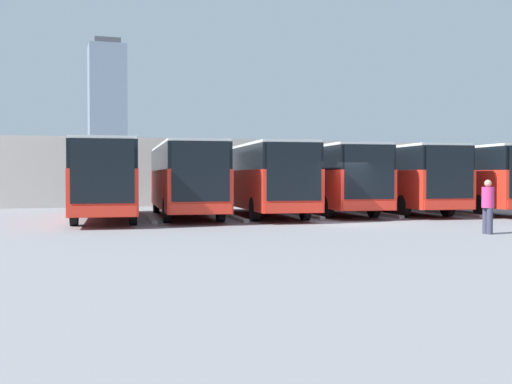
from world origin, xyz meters
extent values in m
plane|color=gray|center=(0.00, 0.00, 0.00)|extent=(600.00, 600.00, 0.00)
cube|color=red|center=(-9.28, -5.24, 1.33)|extent=(3.64, 11.79, 1.75)
cube|color=black|center=(-9.28, -5.24, 2.74)|extent=(3.59, 11.62, 1.07)
cube|color=silver|center=(-9.28, -5.24, 3.34)|extent=(3.50, 11.32, 0.12)
cylinder|color=black|center=(-7.82, -1.76, 0.52)|extent=(0.40, 1.07, 1.05)
cylinder|color=black|center=(-10.74, -8.71, 0.52)|extent=(0.40, 1.07, 1.05)
cylinder|color=black|center=(-8.51, -8.92, 0.52)|extent=(0.40, 1.07, 1.05)
cube|color=#9E9E99|center=(-7.42, -3.50, 0.07)|extent=(0.75, 5.37, 0.15)
cube|color=red|center=(-5.57, -5.99, 1.33)|extent=(3.64, 11.79, 1.75)
cube|color=black|center=(-5.57, -5.99, 2.74)|extent=(3.59, 11.62, 1.07)
cube|color=black|center=(-5.01, -0.20, 2.11)|extent=(2.23, 0.25, 2.33)
cube|color=red|center=(-5.01, -0.19, 0.67)|extent=(2.41, 0.29, 0.40)
cube|color=silver|center=(-5.57, -5.99, 3.34)|extent=(3.50, 11.32, 0.12)
cylinder|color=black|center=(-6.34, -2.30, 0.52)|extent=(0.40, 1.07, 1.05)
cylinder|color=black|center=(-4.11, -2.51, 0.52)|extent=(0.40, 1.07, 1.05)
cylinder|color=black|center=(-7.03, -9.46, 0.52)|extent=(0.40, 1.07, 1.05)
cylinder|color=black|center=(-4.80, -9.67, 0.52)|extent=(0.40, 1.07, 1.05)
cube|color=#9E9E99|center=(-3.71, -4.24, 0.07)|extent=(0.75, 5.37, 0.15)
cube|color=red|center=(-1.86, -6.37, 1.33)|extent=(3.64, 11.79, 1.75)
cube|color=black|center=(-1.86, -6.37, 2.74)|extent=(3.59, 11.62, 1.07)
cube|color=black|center=(-1.30, -0.58, 2.11)|extent=(2.23, 0.25, 2.33)
cube|color=red|center=(-1.30, -0.58, 0.67)|extent=(2.41, 0.29, 0.40)
cube|color=silver|center=(-1.86, -6.37, 3.34)|extent=(3.50, 11.32, 0.12)
cylinder|color=black|center=(-2.63, -2.69, 0.52)|extent=(0.40, 1.07, 1.05)
cylinder|color=black|center=(-0.40, -2.90, 0.52)|extent=(0.40, 1.07, 1.05)
cylinder|color=black|center=(-3.32, -9.85, 0.52)|extent=(0.40, 1.07, 1.05)
cylinder|color=black|center=(-1.08, -10.06, 0.52)|extent=(0.40, 1.07, 1.05)
cube|color=#9E9E99|center=(0.00, -4.63, 0.07)|extent=(0.75, 5.37, 0.15)
cube|color=red|center=(1.86, -5.64, 1.33)|extent=(3.64, 11.79, 1.75)
cube|color=black|center=(1.86, -5.64, 2.74)|extent=(3.59, 11.62, 1.07)
cube|color=black|center=(2.41, 0.15, 2.11)|extent=(2.23, 0.25, 2.33)
cube|color=red|center=(2.41, 0.15, 0.67)|extent=(2.41, 0.29, 0.40)
cube|color=silver|center=(1.86, -5.64, 3.34)|extent=(3.50, 11.32, 0.12)
cylinder|color=black|center=(1.08, -1.95, 0.52)|extent=(0.40, 1.07, 1.05)
cylinder|color=black|center=(3.32, -2.17, 0.52)|extent=(0.40, 1.07, 1.05)
cylinder|color=black|center=(0.40, -9.11, 0.52)|extent=(0.40, 1.07, 1.05)
cylinder|color=black|center=(2.63, -9.33, 0.52)|extent=(0.40, 1.07, 1.05)
cube|color=#9E9E99|center=(3.71, -3.90, 0.07)|extent=(0.75, 5.37, 0.15)
cube|color=red|center=(5.57, -5.93, 1.33)|extent=(3.64, 11.79, 1.75)
cube|color=black|center=(5.57, -5.93, 2.74)|extent=(3.59, 11.62, 1.07)
cube|color=black|center=(6.12, -0.14, 2.11)|extent=(2.23, 0.25, 2.33)
cube|color=red|center=(6.12, -0.13, 0.67)|extent=(2.41, 0.29, 0.40)
cube|color=silver|center=(5.57, -5.93, 3.34)|extent=(3.50, 11.32, 0.12)
cylinder|color=black|center=(4.80, -2.24, 0.52)|extent=(0.40, 1.07, 1.05)
cylinder|color=black|center=(7.03, -2.45, 0.52)|extent=(0.40, 1.07, 1.05)
cylinder|color=black|center=(4.11, -9.40, 0.52)|extent=(0.40, 1.07, 1.05)
cylinder|color=black|center=(6.34, -9.61, 0.52)|extent=(0.40, 1.07, 1.05)
cube|color=#9E9E99|center=(7.42, -4.19, 0.07)|extent=(0.75, 5.37, 0.15)
cube|color=red|center=(9.28, -5.36, 1.33)|extent=(3.64, 11.79, 1.75)
cube|color=black|center=(9.28, -5.36, 2.74)|extent=(3.59, 11.62, 1.07)
cube|color=black|center=(9.83, 0.43, 2.11)|extent=(2.23, 0.25, 2.33)
cube|color=red|center=(9.83, 0.44, 0.67)|extent=(2.41, 0.29, 0.40)
cube|color=silver|center=(9.28, -5.36, 3.34)|extent=(3.50, 11.32, 0.12)
cylinder|color=black|center=(8.51, -1.67, 0.52)|extent=(0.40, 1.07, 1.05)
cylinder|color=black|center=(10.74, -1.88, 0.52)|extent=(0.40, 1.07, 1.05)
cylinder|color=black|center=(7.82, -8.83, 0.52)|extent=(0.40, 1.07, 1.05)
cylinder|color=black|center=(10.05, -9.04, 0.52)|extent=(0.40, 1.07, 1.05)
cylinder|color=#38384C|center=(-2.25, 6.03, 0.44)|extent=(0.21, 0.21, 0.88)
cylinder|color=#38384C|center=(-2.25, 5.81, 0.44)|extent=(0.21, 0.21, 0.88)
cylinder|color=#D13375|center=(-2.25, 5.92, 1.22)|extent=(0.41, 0.41, 0.69)
sphere|color=tan|center=(-2.25, 5.92, 1.69)|extent=(0.24, 0.24, 0.24)
cube|color=beige|center=(0.00, -23.73, 2.18)|extent=(36.36, 13.95, 4.36)
cube|color=silver|center=(0.00, -32.20, 4.11)|extent=(36.36, 3.00, 0.24)
cylinder|color=slate|center=(-12.73, -33.30, 2.05)|extent=(0.20, 0.20, 4.11)
cylinder|color=slate|center=(12.73, -33.30, 2.05)|extent=(0.20, 0.20, 4.11)
cube|color=#7F8EA3|center=(-9.74, -232.43, 26.38)|extent=(14.09, 14.09, 52.76)
cube|color=#4C4C51|center=(-9.74, -232.43, 53.96)|extent=(9.87, 9.87, 2.40)
camera|label=1|loc=(11.61, 23.82, 1.93)|focal=45.00mm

